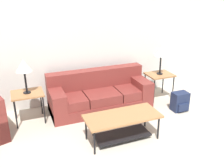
{
  "coord_description": "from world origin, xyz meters",
  "views": [
    {
      "loc": [
        -1.79,
        -1.33,
        2.49
      ],
      "look_at": [
        -0.15,
        2.69,
        0.8
      ],
      "focal_mm": 40.0,
      "sensor_mm": 36.0,
      "label": 1
    }
  ],
  "objects_px": {
    "table_lamp_right": "(161,52)",
    "backpack": "(180,102)",
    "couch": "(100,95)",
    "side_table_left": "(28,96)",
    "table_lamp_left": "(24,67)",
    "coffee_table": "(122,122)",
    "side_table_right": "(159,76)"
  },
  "relations": [
    {
      "from": "coffee_table",
      "to": "table_lamp_right",
      "type": "xyz_separation_m",
      "value": [
        1.53,
        1.27,
        0.79
      ]
    },
    {
      "from": "table_lamp_left",
      "to": "backpack",
      "type": "xyz_separation_m",
      "value": [
        3.03,
        -0.74,
        -0.93
      ]
    },
    {
      "from": "side_table_left",
      "to": "coffee_table",
      "type": "bearing_deg",
      "value": -41.81
    },
    {
      "from": "couch",
      "to": "backpack",
      "type": "distance_m",
      "value": 1.73
    },
    {
      "from": "table_lamp_right",
      "to": "side_table_left",
      "type": "bearing_deg",
      "value": -180.0
    },
    {
      "from": "couch",
      "to": "coffee_table",
      "type": "relative_size",
      "value": 1.68
    },
    {
      "from": "side_table_left",
      "to": "side_table_right",
      "type": "bearing_deg",
      "value": 0.0
    },
    {
      "from": "table_lamp_left",
      "to": "table_lamp_right",
      "type": "distance_m",
      "value": 2.95
    },
    {
      "from": "table_lamp_left",
      "to": "table_lamp_right",
      "type": "height_order",
      "value": "same"
    },
    {
      "from": "coffee_table",
      "to": "backpack",
      "type": "relative_size",
      "value": 3.14
    },
    {
      "from": "side_table_right",
      "to": "side_table_left",
      "type": "bearing_deg",
      "value": 180.0
    },
    {
      "from": "side_table_left",
      "to": "backpack",
      "type": "xyz_separation_m",
      "value": [
        3.03,
        -0.74,
        -0.34
      ]
    },
    {
      "from": "couch",
      "to": "side_table_left",
      "type": "xyz_separation_m",
      "value": [
        -1.48,
        -0.02,
        0.24
      ]
    },
    {
      "from": "couch",
      "to": "backpack",
      "type": "height_order",
      "value": "couch"
    },
    {
      "from": "couch",
      "to": "table_lamp_left",
      "type": "bearing_deg",
      "value": -179.05
    },
    {
      "from": "couch",
      "to": "table_lamp_left",
      "type": "height_order",
      "value": "table_lamp_left"
    },
    {
      "from": "coffee_table",
      "to": "table_lamp_left",
      "type": "relative_size",
      "value": 1.96
    },
    {
      "from": "table_lamp_right",
      "to": "backpack",
      "type": "bearing_deg",
      "value": -84.43
    },
    {
      "from": "table_lamp_left",
      "to": "table_lamp_right",
      "type": "xyz_separation_m",
      "value": [
        2.95,
        0.0,
        0.0
      ]
    },
    {
      "from": "side_table_left",
      "to": "table_lamp_left",
      "type": "relative_size",
      "value": 0.92
    },
    {
      "from": "side_table_right",
      "to": "backpack",
      "type": "bearing_deg",
      "value": -84.43
    },
    {
      "from": "side_table_left",
      "to": "couch",
      "type": "bearing_deg",
      "value": 0.95
    },
    {
      "from": "side_table_left",
      "to": "table_lamp_right",
      "type": "distance_m",
      "value": 3.01
    },
    {
      "from": "table_lamp_right",
      "to": "backpack",
      "type": "xyz_separation_m",
      "value": [
        0.07,
        -0.74,
        -0.93
      ]
    },
    {
      "from": "side_table_left",
      "to": "table_lamp_left",
      "type": "bearing_deg",
      "value": 116.57
    },
    {
      "from": "table_lamp_left",
      "to": "side_table_left",
      "type": "bearing_deg",
      "value": -63.43
    },
    {
      "from": "coffee_table",
      "to": "backpack",
      "type": "distance_m",
      "value": 1.69
    },
    {
      "from": "backpack",
      "to": "side_table_right",
      "type": "bearing_deg",
      "value": 95.57
    },
    {
      "from": "table_lamp_left",
      "to": "backpack",
      "type": "distance_m",
      "value": 3.25
    },
    {
      "from": "coffee_table",
      "to": "side_table_right",
      "type": "bearing_deg",
      "value": 39.82
    },
    {
      "from": "couch",
      "to": "backpack",
      "type": "bearing_deg",
      "value": -26.27
    },
    {
      "from": "table_lamp_right",
      "to": "coffee_table",
      "type": "bearing_deg",
      "value": -140.18
    }
  ]
}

